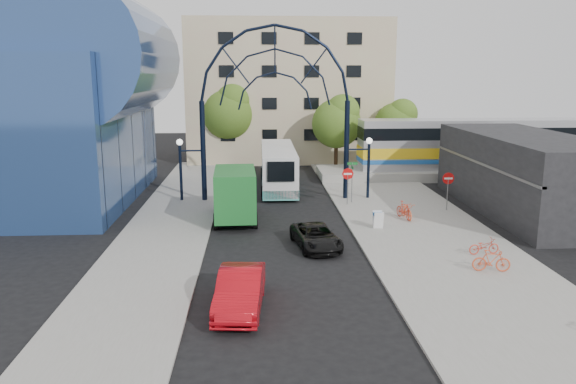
{
  "coord_description": "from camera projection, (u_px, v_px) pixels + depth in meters",
  "views": [
    {
      "loc": [
        -1.38,
        -24.81,
        8.91
      ],
      "look_at": [
        0.42,
        6.0,
        2.31
      ],
      "focal_mm": 35.0,
      "sensor_mm": 36.0,
      "label": 1
    }
  ],
  "objects": [
    {
      "name": "apartment_block",
      "position": [
        287.0,
        91.0,
        58.95
      ],
      "size": [
        20.0,
        12.1,
        14.0
      ],
      "color": "#CCAB8E",
      "rests_on": "ground"
    },
    {
      "name": "do_not_enter_sign",
      "position": [
        448.0,
        182.0,
        36.14
      ],
      "size": [
        0.76,
        0.07,
        2.48
      ],
      "color": "slate",
      "rests_on": "sidewalk_east"
    },
    {
      "name": "street_name_sign",
      "position": [
        352.0,
        174.0,
        38.32
      ],
      "size": [
        0.7,
        0.7,
        2.8
      ],
      "color": "slate",
      "rests_on": "sidewalk_east"
    },
    {
      "name": "bike_near_b",
      "position": [
        404.0,
        210.0,
        34.28
      ],
      "size": [
        0.96,
        1.84,
        1.07
      ],
      "primitive_type": "imported",
      "rotation": [
        0.0,
        0.0,
        0.27
      ],
      "color": "red",
      "rests_on": "sidewalk_east"
    },
    {
      "name": "black_suv",
      "position": [
        316.0,
        237.0,
        28.95
      ],
      "size": [
        2.66,
        4.6,
        1.2
      ],
      "primitive_type": "imported",
      "rotation": [
        0.0,
        0.0,
        0.16
      ],
      "color": "black",
      "rests_on": "ground"
    },
    {
      "name": "city_bus",
      "position": [
        278.0,
        167.0,
        44.07
      ],
      "size": [
        2.8,
        11.53,
        3.15
      ],
      "rotation": [
        0.0,
        0.0,
        -0.01
      ],
      "color": "silver",
      "rests_on": "ground"
    },
    {
      "name": "tree_north_a",
      "position": [
        338.0,
        121.0,
        50.86
      ],
      "size": [
        4.48,
        4.48,
        7.0
      ],
      "color": "#382314",
      "rests_on": "ground"
    },
    {
      "name": "plaza_west",
      "position": [
        166.0,
        232.0,
        31.64
      ],
      "size": [
        5.0,
        50.0,
        0.12
      ],
      "primitive_type": "cube",
      "color": "gray",
      "rests_on": "ground"
    },
    {
      "name": "sandwich_board",
      "position": [
        378.0,
        218.0,
        32.16
      ],
      "size": [
        0.55,
        0.61,
        0.99
      ],
      "color": "white",
      "rests_on": "sidewalk_east"
    },
    {
      "name": "bike_far_b",
      "position": [
        491.0,
        261.0,
        25.17
      ],
      "size": [
        1.74,
        0.74,
        1.01
      ],
      "primitive_type": "imported",
      "rotation": [
        0.0,
        0.0,
        1.41
      ],
      "color": "#D44E2A",
      "rests_on": "sidewalk_east"
    },
    {
      "name": "ground",
      "position": [
        287.0,
        267.0,
        26.17
      ],
      "size": [
        120.0,
        120.0,
        0.0
      ],
      "primitive_type": "plane",
      "color": "black",
      "rests_on": "ground"
    },
    {
      "name": "train_car",
      "position": [
        504.0,
        144.0,
        48.17
      ],
      "size": [
        25.1,
        3.05,
        4.2
      ],
      "color": "#B7B7BC",
      "rests_on": "train_platform"
    },
    {
      "name": "transit_hall",
      "position": [
        52.0,
        105.0,
        38.54
      ],
      "size": [
        16.5,
        18.0,
        14.5
      ],
      "color": "navy",
      "rests_on": "ground"
    },
    {
      "name": "gateway_arch",
      "position": [
        275.0,
        78.0,
        38.04
      ],
      "size": [
        13.64,
        0.44,
        12.1
      ],
      "color": "black",
      "rests_on": "ground"
    },
    {
      "name": "commercial_block_east",
      "position": [
        524.0,
        173.0,
        36.31
      ],
      "size": [
        6.0,
        16.0,
        5.0
      ],
      "primitive_type": "cube",
      "color": "black",
      "rests_on": "ground"
    },
    {
      "name": "tree_north_c",
      "position": [
        398.0,
        122.0,
        53.22
      ],
      "size": [
        4.16,
        4.16,
        6.5
      ],
      "color": "#382314",
      "rests_on": "ground"
    },
    {
      "name": "train_platform",
      "position": [
        502.0,
        172.0,
        48.7
      ],
      "size": [
        32.0,
        5.0,
        0.8
      ],
      "primitive_type": "cube",
      "color": "gray",
      "rests_on": "ground"
    },
    {
      "name": "tree_north_b",
      "position": [
        229.0,
        111.0,
        54.06
      ],
      "size": [
        5.12,
        5.12,
        8.0
      ],
      "color": "#382314",
      "rests_on": "ground"
    },
    {
      "name": "sidewalk_east",
      "position": [
        429.0,
        238.0,
        30.51
      ],
      "size": [
        8.0,
        56.0,
        0.12
      ],
      "primitive_type": "cube",
      "color": "gray",
      "rests_on": "ground"
    },
    {
      "name": "green_truck",
      "position": [
        235.0,
        194.0,
        34.21
      ],
      "size": [
        2.7,
        6.55,
        3.27
      ],
      "rotation": [
        0.0,
        0.0,
        0.03
      ],
      "color": "black",
      "rests_on": "ground"
    },
    {
      "name": "bike_far_a",
      "position": [
        484.0,
        246.0,
        27.59
      ],
      "size": [
        1.61,
        0.71,
        0.82
      ],
      "primitive_type": "imported",
      "rotation": [
        0.0,
        0.0,
        1.68
      ],
      "color": "red",
      "rests_on": "sidewalk_east"
    },
    {
      "name": "bike_near_a",
      "position": [
        407.0,
        211.0,
        34.29
      ],
      "size": [
        0.73,
        1.91,
        0.99
      ],
      "primitive_type": "imported",
      "rotation": [
        0.0,
        0.0,
        0.04
      ],
      "color": "#FF6033",
      "rests_on": "sidewalk_east"
    },
    {
      "name": "red_sedan",
      "position": [
        240.0,
        290.0,
        21.36
      ],
      "size": [
        2.01,
        4.85,
        1.56
      ],
      "primitive_type": "imported",
      "rotation": [
        0.0,
        0.0,
        -0.08
      ],
      "color": "#B70B14",
      "rests_on": "ground"
    },
    {
      "name": "stop_sign",
      "position": [
        348.0,
        177.0,
        37.73
      ],
      "size": [
        0.8,
        0.07,
        2.5
      ],
      "color": "slate",
      "rests_on": "sidewalk_east"
    }
  ]
}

